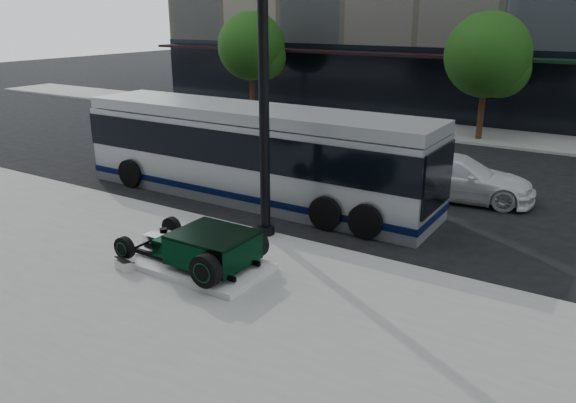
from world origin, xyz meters
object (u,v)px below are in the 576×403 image
Objects in this scene: hot_rod at (206,247)px; transit_bus at (253,152)px; lamppost at (264,82)px; white_sedan at (456,177)px.

hot_rod is 0.27× the size of transit_bus.
lamppost reaches higher than transit_bus.
lamppost is 0.71× the size of transit_bus.
transit_bus is (-2.32, 2.69, -2.61)m from lamppost.
transit_bus is 2.50× the size of white_sedan.
white_sedan is (3.26, 6.06, -3.39)m from lamppost.
lamppost is at bearing 92.69° from hot_rod.
hot_rod is at bearing 151.01° from white_sedan.
transit_bus reaches higher than white_sedan.
transit_bus is at bearing 130.82° from lamppost.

